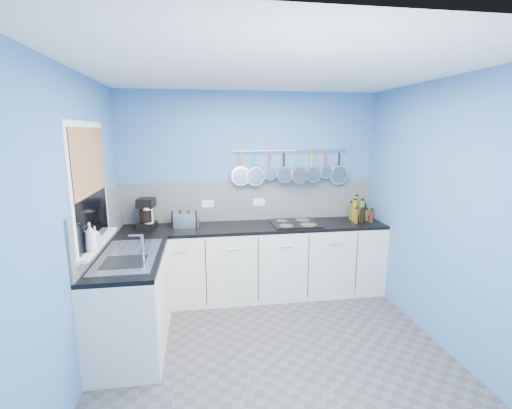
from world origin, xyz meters
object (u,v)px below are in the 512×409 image
object	(u,v)px
soap_bottle_b	(95,236)
hob	(295,223)
soap_bottle_a	(90,237)
coffee_maker	(146,213)
paper_towel	(148,218)
canister	(195,222)
toaster	(184,219)

from	to	relation	value
soap_bottle_b	hob	xyz separation A→B (m)	(2.03, 1.04, -0.23)
soap_bottle_a	soap_bottle_b	size ratio (longest dim) A/B	1.39
coffee_maker	hob	bearing A→B (deg)	7.68
soap_bottle_a	paper_towel	bearing A→B (deg)	77.01
coffee_maker	hob	xyz separation A→B (m)	(1.77, -0.08, -0.17)
paper_towel	soap_bottle_a	bearing A→B (deg)	-102.99
soap_bottle_b	coffee_maker	size ratio (longest dim) A/B	0.49
soap_bottle_a	paper_towel	size ratio (longest dim) A/B	0.94
canister	hob	distance (m)	1.21
toaster	canister	bearing A→B (deg)	-5.49
soap_bottle_a	toaster	xyz separation A→B (m)	(0.70, 1.24, -0.18)
coffee_maker	soap_bottle_b	bearing A→B (deg)	-92.96
coffee_maker	soap_bottle_a	bearing A→B (deg)	-91.60
soap_bottle_a	toaster	distance (m)	1.43
coffee_maker	toaster	world-z (taller)	coffee_maker
canister	soap_bottle_a	bearing A→B (deg)	-124.19
soap_bottle_b	canister	world-z (taller)	soap_bottle_b
soap_bottle_a	canister	size ratio (longest dim) A/B	1.85
canister	soap_bottle_b	bearing A→B (deg)	-127.35
hob	soap_bottle_a	bearing A→B (deg)	-150.01
soap_bottle_a	soap_bottle_b	bearing A→B (deg)	90.00
toaster	coffee_maker	bearing A→B (deg)	-176.48
paper_towel	hob	size ratio (longest dim) A/B	0.45
soap_bottle_b	soap_bottle_a	bearing A→B (deg)	-90.00
soap_bottle_b	paper_towel	world-z (taller)	soap_bottle_b
paper_towel	toaster	world-z (taller)	paper_towel
soap_bottle_b	hob	bearing A→B (deg)	27.10
toaster	soap_bottle_b	bearing A→B (deg)	-116.90
soap_bottle_b	hob	size ratio (longest dim) A/B	0.30
canister	hob	size ratio (longest dim) A/B	0.23
paper_towel	canister	world-z (taller)	paper_towel
hob	canister	bearing A→B (deg)	178.14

